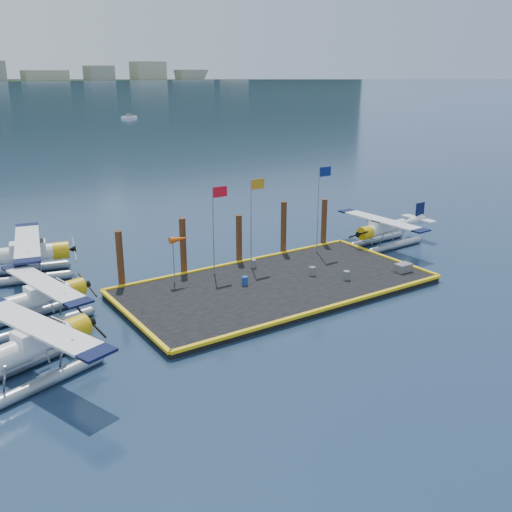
{
  "coord_description": "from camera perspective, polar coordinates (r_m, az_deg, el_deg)",
  "views": [
    {
      "loc": [
        -20.38,
        -28.4,
        13.63
      ],
      "look_at": [
        -0.27,
        2.0,
        1.78
      ],
      "focal_mm": 40.0,
      "sensor_mm": 36.0,
      "label": 1
    }
  ],
  "objects": [
    {
      "name": "ground",
      "position": [
        37.52,
        2.03,
        -3.31
      ],
      "size": [
        4000.0,
        4000.0,
        0.0
      ],
      "primitive_type": "plane",
      "color": "#172D45",
      "rests_on": "ground"
    },
    {
      "name": "dock",
      "position": [
        37.45,
        2.04,
        -3.02
      ],
      "size": [
        20.0,
        10.0,
        0.4
      ],
      "primitive_type": "cube",
      "color": "black",
      "rests_on": "ground"
    },
    {
      "name": "dock_bumpers",
      "position": [
        37.35,
        2.04,
        -2.61
      ],
      "size": [
        20.25,
        10.25,
        0.18
      ],
      "primitive_type": null,
      "color": "yellow",
      "rests_on": "dock"
    },
    {
      "name": "seaplane_a",
      "position": [
        28.37,
        -21.46,
        -8.67
      ],
      "size": [
        8.96,
        9.55,
        3.43
      ],
      "rotation": [
        0.0,
        0.0,
        -1.24
      ],
      "color": "#91989E",
      "rests_on": "ground"
    },
    {
      "name": "seaplane_b",
      "position": [
        34.32,
        -20.84,
        -4.18
      ],
      "size": [
        8.12,
        8.85,
        3.13
      ],
      "rotation": [
        0.0,
        0.0,
        -1.37
      ],
      "color": "#91989E",
      "rests_on": "ground"
    },
    {
      "name": "seaplane_c",
      "position": [
        42.02,
        -22.31,
        -0.09
      ],
      "size": [
        9.26,
        10.06,
        3.56
      ],
      "rotation": [
        0.0,
        0.0,
        -1.79
      ],
      "color": "#91989E",
      "rests_on": "ground"
    },
    {
      "name": "seaplane_d",
      "position": [
        47.3,
        12.67,
        2.5
      ],
      "size": [
        7.85,
        8.65,
        3.08
      ],
      "rotation": [
        0.0,
        0.0,
        1.61
      ],
      "color": "#91989E",
      "rests_on": "ground"
    },
    {
      "name": "drum_0",
      "position": [
        36.98,
        -1.13,
        -2.49
      ],
      "size": [
        0.4,
        0.4,
        0.57
      ],
      "primitive_type": "cylinder",
      "color": "#1B3B96",
      "rests_on": "dock"
    },
    {
      "name": "drum_1",
      "position": [
        38.38,
        9.04,
        -1.92
      ],
      "size": [
        0.42,
        0.42,
        0.59
      ],
      "primitive_type": "cylinder",
      "color": "slate",
      "rests_on": "dock"
    },
    {
      "name": "drum_2",
      "position": [
        38.9,
        5.66,
        -1.51
      ],
      "size": [
        0.42,
        0.42,
        0.59
      ],
      "primitive_type": "cylinder",
      "color": "slate",
      "rests_on": "dock"
    },
    {
      "name": "drum_5",
      "position": [
        40.23,
        -0.27,
        -0.76
      ],
      "size": [
        0.41,
        0.41,
        0.57
      ],
      "primitive_type": "cylinder",
      "color": "slate",
      "rests_on": "dock"
    },
    {
      "name": "crate",
      "position": [
        40.74,
        14.51,
        -1.12
      ],
      "size": [
        1.12,
        0.74,
        0.56
      ],
      "primitive_type": "cube",
      "color": "slate",
      "rests_on": "dock"
    },
    {
      "name": "flagpole_red",
      "position": [
        38.07,
        -4.05,
        3.92
      ],
      "size": [
        1.14,
        0.08,
        6.0
      ],
      "color": "#97969E",
      "rests_on": "dock"
    },
    {
      "name": "flagpole_yellow",
      "position": [
        39.56,
        -0.26,
        4.68
      ],
      "size": [
        1.14,
        0.08,
        6.2
      ],
      "color": "#97969E",
      "rests_on": "dock"
    },
    {
      "name": "flagpole_blue",
      "position": [
        43.01,
        6.47,
        5.89
      ],
      "size": [
        1.14,
        0.08,
        6.5
      ],
      "color": "#97969E",
      "rests_on": "dock"
    },
    {
      "name": "windsock",
      "position": [
        37.16,
        -7.67,
        1.59
      ],
      "size": [
        1.4,
        0.44,
        3.12
      ],
      "color": "#97969E",
      "rests_on": "dock"
    },
    {
      "name": "piling_0",
      "position": [
        37.67,
        -13.42,
        -0.49
      ],
      "size": [
        0.44,
        0.44,
        4.0
      ],
      "primitive_type": "cylinder",
      "color": "#462014",
      "rests_on": "ground"
    },
    {
      "name": "piling_1",
      "position": [
        39.29,
        -7.29,
        0.79
      ],
      "size": [
        0.44,
        0.44,
        4.2
      ],
      "primitive_type": "cylinder",
      "color": "#462014",
      "rests_on": "ground"
    },
    {
      "name": "piling_2",
      "position": [
        41.43,
        -1.71,
        1.55
      ],
      "size": [
        0.44,
        0.44,
        3.8
      ],
      "primitive_type": "cylinder",
      "color": "#462014",
      "rests_on": "ground"
    },
    {
      "name": "piling_3",
      "position": [
        43.51,
        2.77,
        2.69
      ],
      "size": [
        0.44,
        0.44,
        4.3
      ],
      "primitive_type": "cylinder",
      "color": "#462014",
      "rests_on": "ground"
    },
    {
      "name": "piling_4",
      "position": [
        45.96,
        6.81,
        3.22
      ],
      "size": [
        0.44,
        0.44,
        4.0
      ],
      "primitive_type": "cylinder",
      "color": "#462014",
      "rests_on": "ground"
    }
  ]
}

